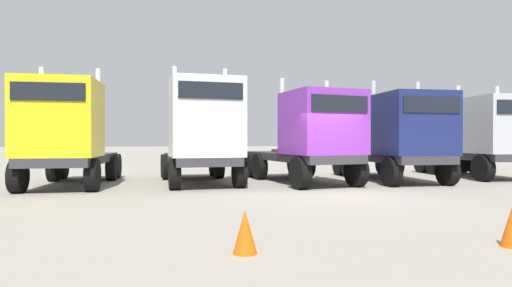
% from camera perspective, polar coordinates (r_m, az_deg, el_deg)
% --- Properties ---
extents(ground, '(200.00, 200.00, 0.00)m').
position_cam_1_polar(ground, '(12.99, 11.44, -6.83)').
color(ground, gray).
extents(semi_truck_yellow, '(2.67, 6.15, 4.22)m').
position_cam_1_polar(semi_truck_yellow, '(15.72, -24.44, 1.28)').
color(semi_truck_yellow, '#333338').
rests_on(semi_truck_yellow, ground).
extents(semi_truck_white, '(3.02, 6.32, 4.36)m').
position_cam_1_polar(semi_truck_white, '(15.32, -7.23, 1.52)').
color(semi_truck_white, '#333338').
rests_on(semi_truck_white, ground).
extents(semi_truck_purple, '(3.48, 6.48, 3.96)m').
position_cam_1_polar(semi_truck_purple, '(15.64, 7.62, 0.90)').
color(semi_truck_purple, '#333338').
rests_on(semi_truck_purple, ground).
extents(semi_truck_navy, '(2.65, 6.16, 3.98)m').
position_cam_1_polar(semi_truck_navy, '(17.12, 19.30, 0.81)').
color(semi_truck_navy, '#333338').
rests_on(semi_truck_navy, ground).
extents(semi_truck_silver, '(2.85, 5.94, 4.04)m').
position_cam_1_polar(semi_truck_silver, '(20.48, 29.05, 0.87)').
color(semi_truck_silver, '#333338').
rests_on(semi_truck_silver, ground).
extents(traffic_cone_near, '(0.36, 0.36, 0.64)m').
position_cam_1_polar(traffic_cone_near, '(6.21, -1.50, -11.87)').
color(traffic_cone_near, '#F2590C').
rests_on(traffic_cone_near, ground).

